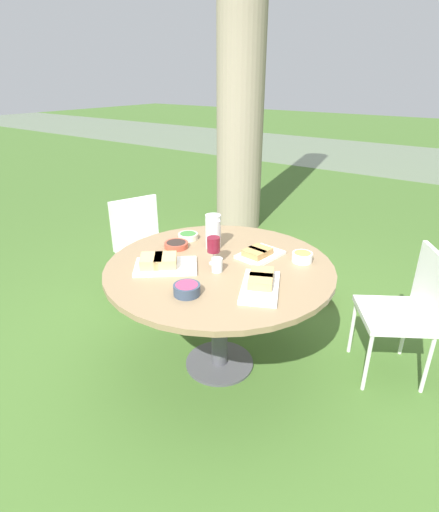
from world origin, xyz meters
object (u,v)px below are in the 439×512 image
(chair_near_right, at_px, (141,241))
(handbag, at_px, (313,286))
(wine_glass, at_px, (214,245))
(dining_table, at_px, (219,278))
(chair_near_left, at_px, (409,306))
(water_pitcher, at_px, (213,231))

(chair_near_right, relative_size, handbag, 2.42)
(chair_near_right, distance_m, wine_glass, 1.25)
(chair_near_right, bearing_deg, wine_glass, -20.74)
(chair_near_right, bearing_deg, dining_table, -19.79)
(handbag, bearing_deg, chair_near_right, -147.88)
(chair_near_left, height_order, water_pitcher, water_pitcher)
(water_pitcher, distance_m, handbag, 1.34)
(chair_near_left, relative_size, handbag, 2.42)
(water_pitcher, bearing_deg, chair_near_left, 20.12)
(wine_glass, distance_m, handbag, 1.48)
(wine_glass, bearing_deg, chair_near_left, 31.45)
(water_pitcher, bearing_deg, wine_glass, -52.87)
(chair_near_left, xyz_separation_m, chair_near_right, (-2.18, -0.23, 0.00))
(chair_near_right, xyz_separation_m, handbag, (1.30, 0.82, -0.40))
(dining_table, height_order, water_pitcher, water_pitcher)
(chair_near_right, relative_size, wine_glass, 4.99)
(water_pitcher, height_order, handbag, water_pitcher)
(chair_near_right, xyz_separation_m, wine_glass, (1.11, -0.42, 0.38))
(wine_glass, height_order, handbag, wine_glass)
(chair_near_right, height_order, handbag, chair_near_right)
(dining_table, distance_m, wine_glass, 0.22)
(chair_near_left, xyz_separation_m, water_pitcher, (-1.22, -0.45, 0.37))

